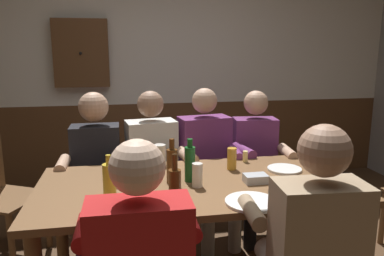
% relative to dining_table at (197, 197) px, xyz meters
% --- Properties ---
extents(back_wall_upper, '(5.38, 0.12, 1.66)m').
position_rel_dining_table_xyz_m(back_wall_upper, '(0.00, 2.16, 1.11)').
color(back_wall_upper, silver).
extents(back_wall_wainscot, '(5.38, 0.12, 0.92)m').
position_rel_dining_table_xyz_m(back_wall_wainscot, '(0.00, 2.16, -0.18)').
color(back_wall_wainscot, brown).
rests_on(back_wall_wainscot, ground_plane).
extents(dining_table, '(1.90, 0.93, 0.73)m').
position_rel_dining_table_xyz_m(dining_table, '(0.00, 0.00, 0.00)').
color(dining_table, brown).
rests_on(dining_table, ground_plane).
extents(person_0, '(0.51, 0.52, 1.21)m').
position_rel_dining_table_xyz_m(person_0, '(-0.64, 0.69, 0.03)').
color(person_0, black).
rests_on(person_0, ground_plane).
extents(person_1, '(0.56, 0.57, 1.21)m').
position_rel_dining_table_xyz_m(person_1, '(-0.20, 0.69, 0.03)').
color(person_1, silver).
rests_on(person_1, ground_plane).
extents(person_2, '(0.58, 0.57, 1.22)m').
position_rel_dining_table_xyz_m(person_2, '(0.23, 0.69, 0.03)').
color(person_2, '#6B2D66').
rests_on(person_2, ground_plane).
extents(person_3, '(0.51, 0.52, 1.19)m').
position_rel_dining_table_xyz_m(person_3, '(0.63, 0.68, 0.01)').
color(person_3, '#6B2D66').
rests_on(person_3, ground_plane).
extents(person_5, '(0.54, 0.54, 1.22)m').
position_rel_dining_table_xyz_m(person_5, '(0.39, -0.69, 0.04)').
color(person_5, '#997F60').
rests_on(person_5, ground_plane).
extents(table_candle, '(0.04, 0.04, 0.08)m').
position_rel_dining_table_xyz_m(table_candle, '(0.42, 0.35, 0.13)').
color(table_candle, '#F9E08C').
rests_on(table_candle, dining_table).
extents(condiment_caddy, '(0.14, 0.10, 0.05)m').
position_rel_dining_table_xyz_m(condiment_caddy, '(0.35, -0.06, 0.12)').
color(condiment_caddy, '#B2B7BC').
rests_on(condiment_caddy, dining_table).
extents(plate_0, '(0.28, 0.28, 0.01)m').
position_rel_dining_table_xyz_m(plate_0, '(0.22, -0.36, 0.10)').
color(plate_0, white).
rests_on(plate_0, dining_table).
extents(plate_1, '(0.23, 0.23, 0.01)m').
position_rel_dining_table_xyz_m(plate_1, '(0.62, 0.13, 0.10)').
color(plate_1, white).
rests_on(plate_1, dining_table).
extents(bottle_0, '(0.06, 0.06, 0.28)m').
position_rel_dining_table_xyz_m(bottle_0, '(-0.18, -0.35, 0.21)').
color(bottle_0, '#593314').
rests_on(bottle_0, dining_table).
extents(bottle_1, '(0.07, 0.07, 0.27)m').
position_rel_dining_table_xyz_m(bottle_1, '(-0.15, 0.02, 0.21)').
color(bottle_1, '#593314').
rests_on(bottle_1, dining_table).
extents(bottle_2, '(0.07, 0.07, 0.24)m').
position_rel_dining_table_xyz_m(bottle_2, '(-0.51, -0.16, 0.19)').
color(bottle_2, gold).
rests_on(bottle_2, dining_table).
extents(bottle_3, '(0.07, 0.07, 0.26)m').
position_rel_dining_table_xyz_m(bottle_3, '(-0.04, 0.03, 0.21)').
color(bottle_3, '#195923').
rests_on(bottle_3, dining_table).
extents(pint_glass_0, '(0.06, 0.06, 0.14)m').
position_rel_dining_table_xyz_m(pint_glass_0, '(-0.01, -0.07, 0.16)').
color(pint_glass_0, white).
rests_on(pint_glass_0, dining_table).
extents(pint_glass_1, '(0.08, 0.08, 0.15)m').
position_rel_dining_table_xyz_m(pint_glass_1, '(-0.18, 0.39, 0.16)').
color(pint_glass_1, white).
rests_on(pint_glass_1, dining_table).
extents(pint_glass_2, '(0.08, 0.08, 0.10)m').
position_rel_dining_table_xyz_m(pint_glass_2, '(-0.49, -0.40, 0.14)').
color(pint_glass_2, gold).
rests_on(pint_glass_2, dining_table).
extents(pint_glass_3, '(0.08, 0.08, 0.10)m').
position_rel_dining_table_xyz_m(pint_glass_3, '(-0.48, 0.06, 0.14)').
color(pint_glass_3, white).
rests_on(pint_glass_3, dining_table).
extents(pint_glass_4, '(0.06, 0.06, 0.15)m').
position_rel_dining_table_xyz_m(pint_glass_4, '(0.28, 0.21, 0.17)').
color(pint_glass_4, gold).
rests_on(pint_glass_4, dining_table).
extents(wall_dart_cabinet, '(0.56, 0.15, 0.70)m').
position_rel_dining_table_xyz_m(wall_dart_cabinet, '(-0.83, 2.03, 0.84)').
color(wall_dart_cabinet, brown).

